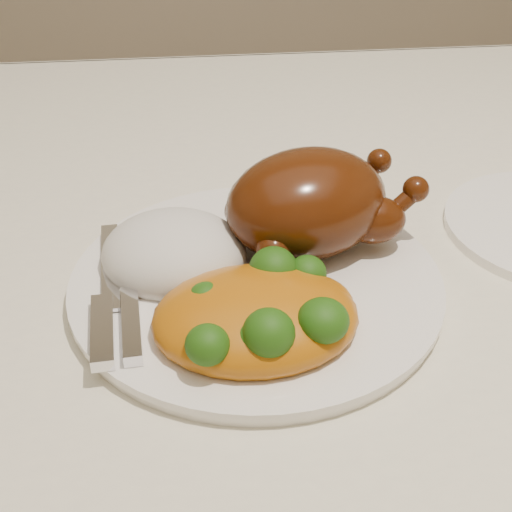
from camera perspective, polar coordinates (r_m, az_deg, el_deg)
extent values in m
cube|color=brown|center=(0.62, 9.29, -1.75)|extent=(1.60, 0.90, 0.04)
cube|color=beige|center=(0.61, 9.50, 0.07)|extent=(1.72, 1.02, 0.01)
cube|color=beige|center=(1.09, 2.47, 11.41)|extent=(1.72, 0.01, 0.18)
cylinder|color=white|center=(0.55, 0.00, -2.24)|extent=(0.34, 0.34, 0.01)
ellipsoid|color=#4B1E08|center=(0.56, 4.07, 4.22)|extent=(0.16, 0.14, 0.08)
ellipsoid|color=#4B1E08|center=(0.55, 3.24, 5.66)|extent=(0.07, 0.06, 0.03)
ellipsoid|color=#4B1E08|center=(0.57, 9.41, 2.87)|extent=(0.05, 0.04, 0.04)
sphere|color=#4B1E08|center=(0.58, 12.67, 5.24)|extent=(0.02, 0.02, 0.02)
ellipsoid|color=#4B1E08|center=(0.61, 6.74, 5.31)|extent=(0.05, 0.04, 0.04)
sphere|color=#4B1E08|center=(0.62, 9.83, 7.50)|extent=(0.02, 0.02, 0.02)
sphere|color=#4B1E08|center=(0.53, 1.38, 0.48)|extent=(0.03, 0.03, 0.03)
sphere|color=#4B1E08|center=(0.58, -1.22, 3.60)|extent=(0.03, 0.03, 0.03)
ellipsoid|color=white|center=(0.56, -6.56, 0.16)|extent=(0.13, 0.12, 0.06)
ellipsoid|color=#BD690C|center=(0.49, -0.05, -5.01)|extent=(0.15, 0.12, 0.05)
ellipsoid|color=#BD690C|center=(0.50, 4.15, -3.88)|extent=(0.07, 0.06, 0.03)
ellipsoid|color=#18420B|center=(0.49, -5.60, -4.89)|extent=(0.03, 0.03, 0.02)
ellipsoid|color=#18420B|center=(0.47, -4.54, -7.23)|extent=(0.03, 0.03, 0.03)
ellipsoid|color=#18420B|center=(0.52, 4.11, -1.42)|extent=(0.03, 0.03, 0.03)
ellipsoid|color=#18420B|center=(0.47, 5.38, -5.17)|extent=(0.03, 0.03, 0.03)
ellipsoid|color=#18420B|center=(0.46, -0.14, -6.54)|extent=(0.02, 0.02, 0.02)
ellipsoid|color=#18420B|center=(0.45, -3.91, -7.10)|extent=(0.03, 0.03, 0.03)
ellipsoid|color=#18420B|center=(0.52, 1.40, -1.15)|extent=(0.04, 0.04, 0.03)
ellipsoid|color=#18420B|center=(0.49, -4.00, -3.56)|extent=(0.03, 0.03, 0.03)
ellipsoid|color=#18420B|center=(0.47, -0.19, -6.64)|extent=(0.04, 0.04, 0.04)
ellipsoid|color=#18420B|center=(0.45, 1.02, -6.21)|extent=(0.03, 0.03, 0.03)
cube|color=silver|center=(0.57, -11.59, -0.70)|extent=(0.02, 0.12, 0.00)
cube|color=silver|center=(0.50, -12.18, -5.87)|extent=(0.02, 0.07, 0.01)
cube|color=silver|center=(0.50, -9.96, -5.41)|extent=(0.02, 0.08, 0.01)
cube|color=silver|center=(0.56, -9.66, -0.50)|extent=(0.02, 0.08, 0.00)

